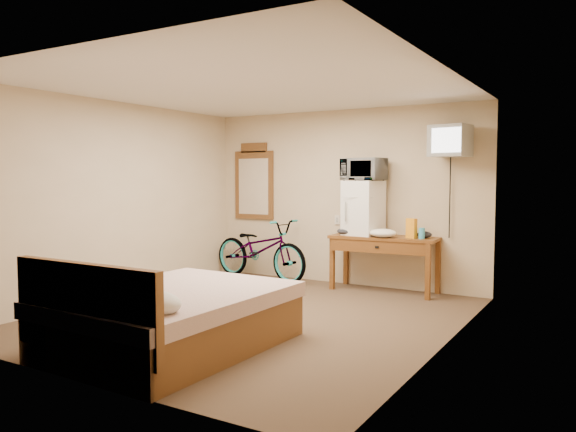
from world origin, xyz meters
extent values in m
plane|color=#463223|center=(0.00, 0.00, 0.00)|extent=(4.60, 4.60, 0.00)
plane|color=silver|center=(0.00, 0.00, 2.50)|extent=(4.60, 4.60, 0.00)
cube|color=beige|center=(0.00, 2.30, 1.25)|extent=(4.20, 0.04, 2.50)
cube|color=beige|center=(0.00, -2.30, 1.25)|extent=(4.20, 0.04, 2.50)
cube|color=beige|center=(-2.10, 0.00, 1.25)|extent=(0.04, 4.60, 2.50)
cube|color=beige|center=(2.10, 0.00, 1.25)|extent=(0.04, 4.60, 2.50)
cube|color=beige|center=(-0.08, 2.29, 0.92)|extent=(0.08, 0.01, 0.13)
cube|color=brown|center=(0.74, 2.04, 0.73)|extent=(1.46, 0.63, 0.04)
cube|color=brown|center=(0.07, 1.81, 0.35)|extent=(0.06, 0.06, 0.71)
cube|color=brown|center=(1.40, 1.81, 0.35)|extent=(0.06, 0.06, 0.71)
cube|color=brown|center=(0.07, 2.27, 0.35)|extent=(0.06, 0.06, 0.71)
cube|color=brown|center=(1.40, 2.27, 0.35)|extent=(0.06, 0.06, 0.71)
cube|color=brown|center=(0.74, 1.79, 0.63)|extent=(1.31, 0.12, 0.16)
cube|color=black|center=(0.74, 1.78, 0.63)|extent=(0.05, 0.02, 0.03)
cube|color=white|center=(0.43, 2.03, 1.12)|extent=(0.52, 0.51, 0.74)
cube|color=gray|center=(0.43, 1.81, 1.27)|extent=(0.45, 0.01, 0.00)
cylinder|color=gray|center=(0.27, 1.81, 1.08)|extent=(0.02, 0.02, 0.27)
imported|color=white|center=(0.43, 2.03, 1.65)|extent=(0.59, 0.44, 0.31)
cube|color=orange|center=(1.13, 1.99, 0.88)|extent=(0.14, 0.11, 0.26)
cylinder|color=#3DA8CF|center=(1.27, 1.98, 0.82)|extent=(0.08, 0.08, 0.14)
ellipsoid|color=white|center=(0.78, 1.87, 0.81)|extent=(0.37, 0.28, 0.11)
ellipsoid|color=black|center=(0.23, 1.92, 0.80)|extent=(0.26, 0.19, 0.10)
ellipsoid|color=black|center=(1.27, 2.08, 0.79)|extent=(0.19, 0.16, 0.09)
cube|color=black|center=(1.60, 2.28, 1.90)|extent=(0.14, 0.02, 0.14)
cylinder|color=black|center=(1.60, 2.24, 1.90)|extent=(0.05, 0.30, 0.05)
cube|color=gray|center=(1.60, 2.02, 1.99)|extent=(0.51, 0.44, 0.39)
cube|color=white|center=(1.60, 1.83, 1.99)|extent=(0.37, 0.07, 0.30)
cube|color=black|center=(1.60, 2.21, 1.99)|extent=(0.28, 0.06, 0.24)
cube|color=brown|center=(-1.53, 2.27, 1.41)|extent=(0.70, 0.04, 1.06)
cube|color=brown|center=(-1.53, 2.27, 2.00)|extent=(0.47, 0.04, 0.15)
cube|color=white|center=(-1.53, 2.25, 1.39)|extent=(0.55, 0.01, 0.87)
imported|color=black|center=(-1.20, 1.95, 0.46)|extent=(1.82, 0.87, 0.92)
cube|color=brown|center=(0.00, -1.30, 0.20)|extent=(1.57, 2.07, 0.40)
cube|color=beige|center=(0.00, -1.30, 0.45)|extent=(1.62, 2.11, 0.14)
cube|color=brown|center=(0.00, -2.26, 0.55)|extent=(1.52, 0.08, 0.70)
ellipsoid|color=beige|center=(-0.35, -1.95, 0.58)|extent=(0.57, 0.35, 0.20)
ellipsoid|color=beige|center=(0.36, -1.95, 0.58)|extent=(0.57, 0.35, 0.20)
camera|label=1|loc=(3.43, -5.06, 1.54)|focal=35.00mm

